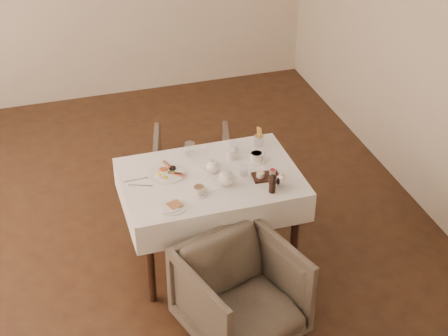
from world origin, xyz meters
TOP-DOWN VIEW (x-y plane):
  - table at (0.35, -0.47)m, footprint 1.28×0.88m
  - armchair_near at (0.32, -1.28)m, footprint 0.90×0.91m
  - armchair_far at (0.41, 0.34)m, footprint 0.78×0.79m
  - breakfast_plate at (0.05, -0.35)m, footprint 0.28×0.28m
  - side_plate at (-0.01, -0.78)m, footprint 0.18×0.18m
  - teapot_centre at (0.38, -0.44)m, footprint 0.15×0.12m
  - teapot_front at (0.42, -0.62)m, footprint 0.19×0.16m
  - creamer at (0.55, -0.30)m, footprint 0.08×0.08m
  - teacup_near at (0.21, -0.67)m, footprint 0.13×0.13m
  - teacup_far at (0.73, -0.38)m, footprint 0.14×0.14m
  - glass_left at (0.28, -0.15)m, footprint 0.07×0.07m
  - glass_mid at (0.58, -0.53)m, footprint 0.06×0.06m
  - glass_right at (0.61, -0.21)m, footprint 0.07×0.07m
  - condiment_board at (0.72, -0.61)m, footprint 0.20×0.14m
  - pepper_mill_left at (0.70, -0.79)m, footprint 0.06×0.06m
  - pepper_mill_right at (0.72, -0.75)m, footprint 0.07×0.07m
  - silver_pot at (0.79, -0.75)m, footprint 0.12×0.11m
  - fries_cup at (0.82, -0.18)m, footprint 0.07×0.07m
  - cutlery_fork at (-0.18, -0.37)m, footprint 0.18×0.02m
  - cutlery_knife at (-0.16, -0.45)m, footprint 0.17×0.08m

SIDE VIEW (x-z plane):
  - armchair_far at x=0.41m, z-range 0.00..0.60m
  - armchair_near at x=0.32m, z-range 0.00..0.66m
  - table at x=0.35m, z-range 0.26..1.02m
  - cutlery_knife at x=-0.16m, z-range 0.76..0.76m
  - cutlery_fork at x=-0.18m, z-range 0.76..0.76m
  - side_plate at x=-0.01m, z-range 0.75..0.77m
  - breakfast_plate at x=0.05m, z-range 0.75..0.78m
  - condiment_board at x=0.72m, z-range 0.75..0.80m
  - teacup_near at x=0.21m, z-range 0.75..0.81m
  - teacup_far at x=0.73m, z-range 0.75..0.82m
  - creamer at x=0.55m, z-range 0.76..0.83m
  - glass_mid at x=0.58m, z-range 0.76..0.84m
  - glass_right at x=0.61m, z-range 0.76..0.85m
  - glass_left at x=0.28m, z-range 0.76..0.86m
  - pepper_mill_left at x=0.70m, z-range 0.76..0.86m
  - silver_pot at x=0.79m, z-range 0.76..0.87m
  - pepper_mill_right at x=0.72m, z-range 0.76..0.87m
  - teapot_centre at x=0.38m, z-range 0.76..0.87m
  - teapot_front at x=0.42m, z-range 0.76..0.89m
  - fries_cup at x=0.82m, z-range 0.75..0.90m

